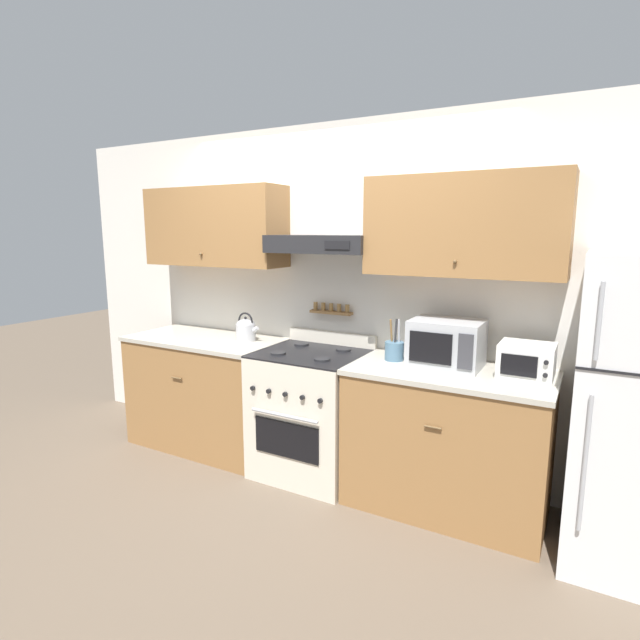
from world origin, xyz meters
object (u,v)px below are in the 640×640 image
Objects in this scene: tea_kettle at (246,329)px; utensil_crock at (394,350)px; toaster_oven at (527,361)px; microwave at (447,343)px; stove_range at (311,413)px.

utensil_crock is (1.24, 0.00, -0.02)m from tea_kettle.
microwave is at bearing 177.67° from toaster_oven.
stove_range is 3.61× the size of utensil_crock.
tea_kettle is 1.24m from utensil_crock.
microwave is (1.58, 0.02, 0.06)m from tea_kettle.
utensil_crock reaches higher than stove_range.
tea_kettle is at bearing 179.95° from toaster_oven.
tea_kettle is 0.81× the size of utensil_crock.
tea_kettle is at bearing -179.35° from microwave.
stove_range is 4.47× the size of tea_kettle.
tea_kettle is 1.58m from microwave.
toaster_oven is at bearing -0.05° from tea_kettle.
utensil_crock reaches higher than toaster_oven.
stove_range is 3.30× the size of toaster_oven.
toaster_oven is at bearing -0.12° from utensil_crock.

